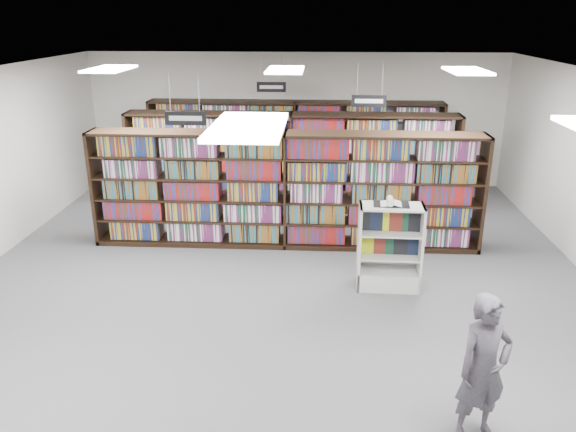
# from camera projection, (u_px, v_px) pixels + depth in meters

# --- Properties ---
(floor) EXTENTS (12.00, 12.00, 0.00)m
(floor) POSITION_uv_depth(u_px,v_px,m) (278.00, 294.00, 8.58)
(floor) COLOR #58595E
(floor) RESTS_ON ground
(ceiling) EXTENTS (10.00, 12.00, 0.10)m
(ceiling) POSITION_uv_depth(u_px,v_px,m) (276.00, 81.00, 7.49)
(ceiling) COLOR silver
(ceiling) RESTS_ON wall_back
(wall_back) EXTENTS (10.00, 0.10, 3.20)m
(wall_back) POSITION_uv_depth(u_px,v_px,m) (296.00, 120.00, 13.67)
(wall_back) COLOR silver
(wall_back) RESTS_ON ground
(bookshelf_row_near) EXTENTS (7.00, 0.60, 2.10)m
(bookshelf_row_near) POSITION_uv_depth(u_px,v_px,m) (286.00, 190.00, 10.10)
(bookshelf_row_near) COLOR black
(bookshelf_row_near) RESTS_ON floor
(bookshelf_row_mid) EXTENTS (7.00, 0.60, 2.10)m
(bookshelf_row_mid) POSITION_uv_depth(u_px,v_px,m) (291.00, 162.00, 11.98)
(bookshelf_row_mid) COLOR black
(bookshelf_row_mid) RESTS_ON floor
(bookshelf_row_far) EXTENTS (7.00, 0.60, 2.10)m
(bookshelf_row_far) POSITION_uv_depth(u_px,v_px,m) (295.00, 145.00, 13.58)
(bookshelf_row_far) COLOR black
(bookshelf_row_far) RESTS_ON floor
(aisle_sign_left) EXTENTS (0.65, 0.02, 0.80)m
(aisle_sign_left) POSITION_uv_depth(u_px,v_px,m) (185.00, 117.00, 8.74)
(aisle_sign_left) COLOR #B2B2B7
(aisle_sign_left) RESTS_ON ceiling
(aisle_sign_right) EXTENTS (0.65, 0.02, 0.80)m
(aisle_sign_right) POSITION_uv_depth(u_px,v_px,m) (369.00, 100.00, 10.46)
(aisle_sign_right) COLOR #B2B2B7
(aisle_sign_right) RESTS_ON ceiling
(aisle_sign_center) EXTENTS (0.65, 0.02, 0.80)m
(aisle_sign_center) POSITION_uv_depth(u_px,v_px,m) (271.00, 86.00, 12.44)
(aisle_sign_center) COLOR #B2B2B7
(aisle_sign_center) RESTS_ON ceiling
(troffer_front_center) EXTENTS (0.60, 1.20, 0.04)m
(troffer_front_center) POSITION_uv_depth(u_px,v_px,m) (248.00, 127.00, 4.69)
(troffer_front_center) COLOR white
(troffer_front_center) RESTS_ON ceiling
(troffer_back_left) EXTENTS (0.60, 1.20, 0.04)m
(troffer_back_left) POSITION_uv_depth(u_px,v_px,m) (110.00, 69.00, 9.55)
(troffer_back_left) COLOR white
(troffer_back_left) RESTS_ON ceiling
(troffer_back_center) EXTENTS (0.60, 1.20, 0.04)m
(troffer_back_center) POSITION_uv_depth(u_px,v_px,m) (285.00, 70.00, 9.39)
(troffer_back_center) COLOR white
(troffer_back_center) RESTS_ON ceiling
(troffer_back_right) EXTENTS (0.60, 1.20, 0.04)m
(troffer_back_right) POSITION_uv_depth(u_px,v_px,m) (467.00, 71.00, 9.22)
(troffer_back_right) COLOR white
(troffer_back_right) RESTS_ON ceiling
(endcap_display) EXTENTS (0.98, 0.50, 1.35)m
(endcap_display) POSITION_uv_depth(u_px,v_px,m) (388.00, 258.00, 8.70)
(endcap_display) COLOR silver
(endcap_display) RESTS_ON floor
(open_book) EXTENTS (0.55, 0.34, 0.12)m
(open_book) POSITION_uv_depth(u_px,v_px,m) (391.00, 203.00, 8.38)
(open_book) COLOR black
(open_book) RESTS_ON endcap_display
(shopper) EXTENTS (0.67, 0.55, 1.58)m
(shopper) POSITION_uv_depth(u_px,v_px,m) (483.00, 369.00, 5.47)
(shopper) COLOR #49454F
(shopper) RESTS_ON floor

